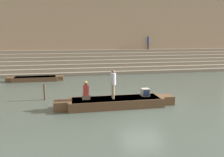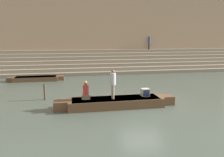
{
  "view_description": "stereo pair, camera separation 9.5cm",
  "coord_description": "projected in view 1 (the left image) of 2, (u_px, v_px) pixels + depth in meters",
  "views": [
    {
      "loc": [
        -4.2,
        -12.08,
        3.85
      ],
      "look_at": [
        -1.76,
        0.67,
        1.41
      ],
      "focal_mm": 35.0,
      "sensor_mm": 36.0,
      "label": 1
    },
    {
      "loc": [
        -4.11,
        -12.09,
        3.85
      ],
      "look_at": [
        -1.76,
        0.67,
        1.41
      ],
      "focal_mm": 35.0,
      "sensor_mm": 36.0,
      "label": 2
    }
  ],
  "objects": [
    {
      "name": "person_rowing",
      "position": [
        86.0,
        92.0,
        11.96
      ],
      "size": [
        0.44,
        0.35,
        1.02
      ],
      "rotation": [
        0.0,
        0.0,
        -0.19
      ],
      "color": "#756656",
      "rests_on": "rowboat_main"
    },
    {
      "name": "mooring_post",
      "position": [
        45.0,
        92.0,
        13.62
      ],
      "size": [
        0.13,
        0.13,
        1.01
      ],
      "primitive_type": "cylinder",
      "color": "#473828",
      "rests_on": "ground"
    },
    {
      "name": "back_wall",
      "position": [
        104.0,
        32.0,
        27.0
      ],
      "size": [
        34.2,
        1.28,
        9.05
      ],
      "color": "tan",
      "rests_on": "ground"
    },
    {
      "name": "ghat_steps",
      "position": [
        107.0,
        64.0,
        25.46
      ],
      "size": [
        36.0,
        4.75,
        2.39
      ],
      "color": "gray",
      "rests_on": "ground"
    },
    {
      "name": "moored_boat_shore",
      "position": [
        35.0,
        79.0,
        19.64
      ],
      "size": [
        4.94,
        1.23,
        0.39
      ],
      "rotation": [
        0.0,
        0.0,
        -0.03
      ],
      "color": "brown",
      "rests_on": "ground"
    },
    {
      "name": "person_on_steps",
      "position": [
        148.0,
        41.0,
        27.32
      ],
      "size": [
        0.31,
        0.31,
        1.71
      ],
      "rotation": [
        0.0,
        0.0,
        1.66
      ],
      "color": "#28282D",
      "rests_on": "ghat_steps"
    },
    {
      "name": "person_standing",
      "position": [
        113.0,
        82.0,
        11.98
      ],
      "size": [
        0.32,
        0.32,
        1.62
      ],
      "rotation": [
        0.0,
        0.0,
        0.12
      ],
      "color": "gray",
      "rests_on": "rowboat_main"
    },
    {
      "name": "tv_set",
      "position": [
        145.0,
        92.0,
        12.63
      ],
      "size": [
        0.45,
        0.41,
        0.44
      ],
      "rotation": [
        0.0,
        0.0,
        0.05
      ],
      "color": "#9E998E",
      "rests_on": "rowboat_main"
    },
    {
      "name": "rowboat_main",
      "position": [
        116.0,
        102.0,
        12.26
      ],
      "size": [
        6.79,
        1.46,
        0.51
      ],
      "rotation": [
        0.0,
        0.0,
        -0.03
      ],
      "color": "brown",
      "rests_on": "ground"
    },
    {
      "name": "ground_plane",
      "position": [
        143.0,
        102.0,
        13.14
      ],
      "size": [
        120.0,
        120.0,
        0.0
      ],
      "primitive_type": "plane",
      "color": "#47544C"
    }
  ]
}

